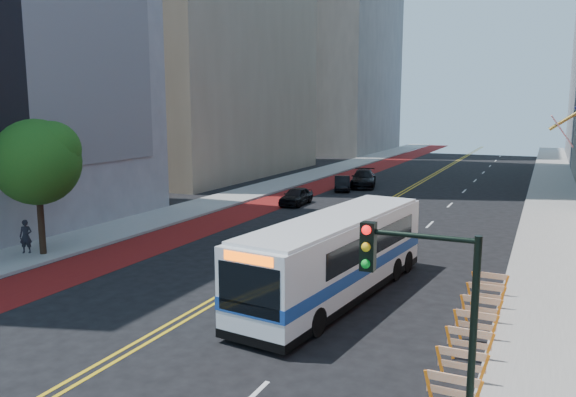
{
  "coord_description": "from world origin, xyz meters",
  "views": [
    {
      "loc": [
        11.29,
        -13.62,
        7.37
      ],
      "look_at": [
        1.29,
        8.0,
        3.51
      ],
      "focal_mm": 35.0,
      "sensor_mm": 36.0,
      "label": 1
    }
  ],
  "objects_px": {
    "car_a": "(296,196)",
    "car_b": "(342,183)",
    "traffic_signal": "(424,306)",
    "transit_bus": "(338,255)",
    "pedestrian": "(26,236)",
    "car_c": "(363,179)",
    "street_tree": "(38,159)"
  },
  "relations": [
    {
      "from": "pedestrian",
      "to": "car_b",
      "type": "bearing_deg",
      "value": 48.68
    },
    {
      "from": "traffic_signal",
      "to": "car_c",
      "type": "xyz_separation_m",
      "value": [
        -13.62,
        40.3,
        -2.93
      ]
    },
    {
      "from": "car_a",
      "to": "car_c",
      "type": "relative_size",
      "value": 0.72
    },
    {
      "from": "street_tree",
      "to": "car_b",
      "type": "relative_size",
      "value": 1.72
    },
    {
      "from": "car_a",
      "to": "car_b",
      "type": "bearing_deg",
      "value": 83.86
    },
    {
      "from": "traffic_signal",
      "to": "car_b",
      "type": "height_order",
      "value": "traffic_signal"
    },
    {
      "from": "car_a",
      "to": "traffic_signal",
      "type": "bearing_deg",
      "value": -63.36
    },
    {
      "from": "transit_bus",
      "to": "car_c",
      "type": "distance_m",
      "value": 31.41
    },
    {
      "from": "traffic_signal",
      "to": "pedestrian",
      "type": "distance_m",
      "value": 23.65
    },
    {
      "from": "traffic_signal",
      "to": "car_b",
      "type": "bearing_deg",
      "value": 111.47
    },
    {
      "from": "car_a",
      "to": "car_c",
      "type": "bearing_deg",
      "value": 79.9
    },
    {
      "from": "pedestrian",
      "to": "traffic_signal",
      "type": "bearing_deg",
      "value": -50.73
    },
    {
      "from": "transit_bus",
      "to": "traffic_signal",
      "type": "bearing_deg",
      "value": -55.53
    },
    {
      "from": "traffic_signal",
      "to": "car_c",
      "type": "distance_m",
      "value": 42.64
    },
    {
      "from": "traffic_signal",
      "to": "street_tree",
      "type": "bearing_deg",
      "value": 155.18
    },
    {
      "from": "car_b",
      "to": "pedestrian",
      "type": "height_order",
      "value": "pedestrian"
    },
    {
      "from": "street_tree",
      "to": "transit_bus",
      "type": "distance_m",
      "value": 15.72
    },
    {
      "from": "transit_bus",
      "to": "car_c",
      "type": "xyz_separation_m",
      "value": [
        -8.34,
        30.27,
        -0.9
      ]
    },
    {
      "from": "transit_bus",
      "to": "street_tree",
      "type": "bearing_deg",
      "value": -171.49
    },
    {
      "from": "transit_bus",
      "to": "car_c",
      "type": "bearing_deg",
      "value": 112.13
    },
    {
      "from": "street_tree",
      "to": "pedestrian",
      "type": "relative_size",
      "value": 3.97
    },
    {
      "from": "traffic_signal",
      "to": "transit_bus",
      "type": "relative_size",
      "value": 0.42
    },
    {
      "from": "transit_bus",
      "to": "car_c",
      "type": "relative_size",
      "value": 2.21
    },
    {
      "from": "street_tree",
      "to": "pedestrian",
      "type": "bearing_deg",
      "value": -163.36
    },
    {
      "from": "street_tree",
      "to": "car_a",
      "type": "distance_m",
      "value": 20.3
    },
    {
      "from": "traffic_signal",
      "to": "car_a",
      "type": "height_order",
      "value": "traffic_signal"
    },
    {
      "from": "traffic_signal",
      "to": "car_b",
      "type": "relative_size",
      "value": 1.3
    },
    {
      "from": "traffic_signal",
      "to": "car_a",
      "type": "distance_m",
      "value": 32.69
    },
    {
      "from": "transit_bus",
      "to": "car_b",
      "type": "distance_m",
      "value": 28.87
    },
    {
      "from": "car_b",
      "to": "car_c",
      "type": "xyz_separation_m",
      "value": [
        1.06,
        3.0,
        0.15
      ]
    },
    {
      "from": "car_c",
      "to": "traffic_signal",
      "type": "bearing_deg",
      "value": -85.75
    },
    {
      "from": "car_c",
      "to": "car_b",
      "type": "bearing_deg",
      "value": -123.82
    }
  ]
}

